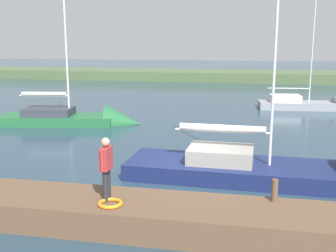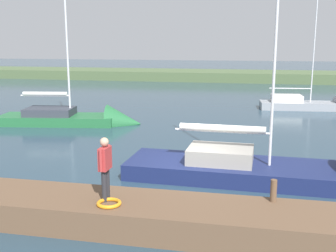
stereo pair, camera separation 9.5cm
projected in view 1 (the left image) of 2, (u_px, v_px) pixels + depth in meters
ground_plane at (192, 179)px, 15.25m from camera, size 200.00×200.00×0.00m
far_shoreline at (235, 80)px, 54.53m from camera, size 180.00×8.00×2.40m
dock_pier at (170, 217)px, 11.02m from camera, size 27.46×2.06×0.78m
mooring_post_far at (275, 190)px, 11.04m from camera, size 0.17×0.17×0.62m
life_ring_buoy at (110, 203)px, 10.82m from camera, size 0.66×0.66×0.10m
sailboat_behind_pier at (313, 107)px, 31.07m from camera, size 7.44×2.60×9.02m
sailboat_mid_channel at (291, 178)px, 14.88m from camera, size 10.26×2.96×11.75m
sailboat_far_right at (81, 122)px, 25.42m from camera, size 9.02×3.63×11.27m
person_on_dock at (106, 164)px, 10.97m from camera, size 0.24×0.66×1.75m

